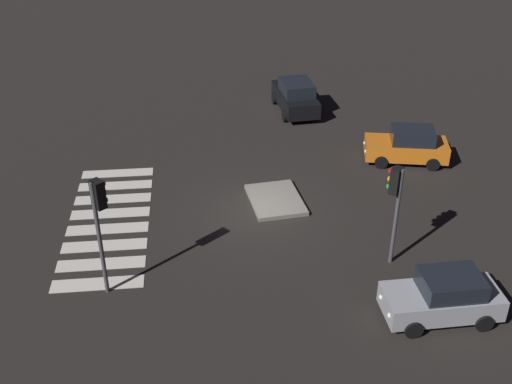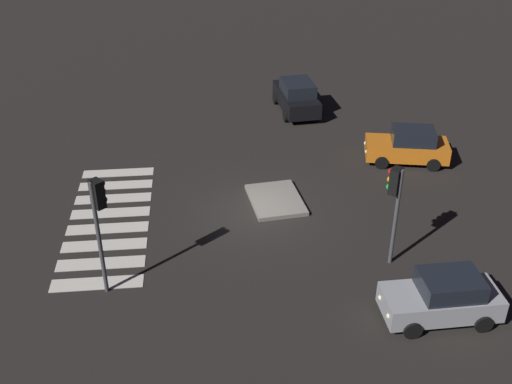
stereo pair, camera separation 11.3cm
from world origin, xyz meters
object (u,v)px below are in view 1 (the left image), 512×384
Objects in this scene: car_silver at (443,297)px; traffic_light_north at (395,192)px; car_black at (296,96)px; traffic_island at (276,200)px; traffic_light_east at (99,210)px; car_orange at (407,146)px.

traffic_light_north is at bearing -75.89° from car_silver.
car_silver is 0.88× the size of car_black.
traffic_island is 0.79× the size of traffic_light_north.
traffic_light_north reaches higher than car_silver.
car_black is at bearing -45.23° from traffic_light_north.
car_black is at bearing 166.07° from traffic_island.
traffic_light_east is (5.16, -6.38, 3.15)m from traffic_island.
traffic_island is 0.75× the size of car_orange.
car_silver is at bearing 89.37° from car_orange.
traffic_island is at bearing -12.15° from traffic_light_north.
traffic_light_east reaches higher than traffic_island.
traffic_light_east is at bearing 143.83° from car_black.
traffic_light_north is (-0.64, 9.89, -0.34)m from traffic_light_east.
traffic_light_north is (4.52, 3.51, 2.82)m from traffic_island.
traffic_light_east is 1.12× the size of traffic_light_north.
traffic_island is at bearing -61.69° from car_silver.
car_orange is at bearing -151.92° from car_black.
car_orange is 1.06× the size of car_silver.
car_silver is 0.99× the size of traffic_light_north.
traffic_light_east is at bearing 43.77° from traffic_light_north.
traffic_light_north is (14.02, 1.15, 2.01)m from car_black.
car_silver is 0.89× the size of traffic_light_east.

